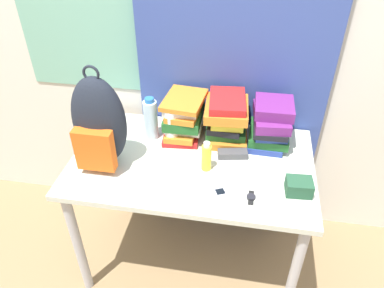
% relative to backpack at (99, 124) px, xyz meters
% --- Properties ---
extents(wall_back, '(6.00, 0.06, 2.50)m').
position_rel_backpack_xyz_m(wall_back, '(0.42, 0.54, 0.26)').
color(wall_back, silver).
rests_on(wall_back, ground_plane).
extents(curtain_blue, '(1.03, 0.04, 2.50)m').
position_rel_backpack_xyz_m(curtain_blue, '(0.58, 0.49, 0.26)').
color(curtain_blue, '#384C93').
rests_on(curtain_blue, ground_plane).
extents(desk, '(1.22, 0.74, 0.76)m').
position_rel_backpack_xyz_m(desk, '(0.43, 0.09, -0.32)').
color(desk, beige).
rests_on(desk, ground_plane).
extents(backpack, '(0.26, 0.21, 0.52)m').
position_rel_backpack_xyz_m(backpack, '(0.00, 0.00, 0.00)').
color(backpack, '#1E232D').
rests_on(backpack, desk).
extents(book_stack_left, '(0.23, 0.30, 0.23)m').
position_rel_backpack_xyz_m(book_stack_left, '(0.34, 0.31, -0.11)').
color(book_stack_left, red).
rests_on(book_stack_left, desk).
extents(book_stack_center, '(0.24, 0.28, 0.25)m').
position_rel_backpack_xyz_m(book_stack_center, '(0.58, 0.31, -0.10)').
color(book_stack_center, orange).
rests_on(book_stack_center, desk).
extents(book_stack_right, '(0.21, 0.29, 0.24)m').
position_rel_backpack_xyz_m(book_stack_right, '(0.80, 0.31, -0.11)').
color(book_stack_right, navy).
rests_on(book_stack_right, desk).
extents(water_bottle, '(0.07, 0.07, 0.24)m').
position_rel_backpack_xyz_m(water_bottle, '(0.18, 0.25, -0.11)').
color(water_bottle, silver).
rests_on(water_bottle, desk).
extents(sports_bottle, '(0.08, 0.08, 0.23)m').
position_rel_backpack_xyz_m(sports_bottle, '(0.30, 0.21, -0.12)').
color(sports_bottle, white).
rests_on(sports_bottle, desk).
extents(sunscreen_bottle, '(0.05, 0.05, 0.16)m').
position_rel_backpack_xyz_m(sunscreen_bottle, '(0.51, 0.03, -0.15)').
color(sunscreen_bottle, yellow).
rests_on(sunscreen_bottle, desk).
extents(cell_phone, '(0.08, 0.10, 0.02)m').
position_rel_backpack_xyz_m(cell_phone, '(0.59, -0.14, -0.22)').
color(cell_phone, '#B7BCC6').
rests_on(cell_phone, desk).
extents(sunglasses_case, '(0.16, 0.08, 0.04)m').
position_rel_backpack_xyz_m(sunglasses_case, '(0.63, 0.15, -0.21)').
color(sunglasses_case, '#47474C').
rests_on(sunglasses_case, desk).
extents(camera_pouch, '(0.12, 0.10, 0.07)m').
position_rel_backpack_xyz_m(camera_pouch, '(0.94, -0.06, -0.19)').
color(camera_pouch, '#234C33').
rests_on(camera_pouch, desk).
extents(wristwatch, '(0.04, 0.09, 0.01)m').
position_rel_backpack_xyz_m(wristwatch, '(0.73, -0.14, -0.22)').
color(wristwatch, black).
rests_on(wristwatch, desk).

